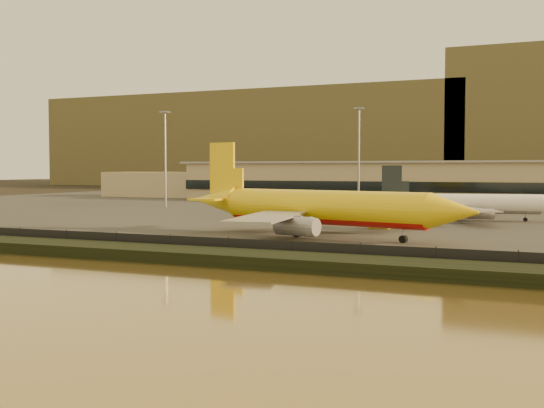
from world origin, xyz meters
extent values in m
plane|color=black|center=(0.00, 0.00, 0.00)|extent=(900.00, 900.00, 0.00)
cube|color=black|center=(0.00, -17.00, 0.70)|extent=(320.00, 7.00, 1.40)
cube|color=#2D2D2D|center=(0.00, 95.00, 0.10)|extent=(320.00, 220.00, 0.20)
cube|color=black|center=(0.00, -13.00, 1.30)|extent=(300.00, 0.05, 2.20)
cube|color=tan|center=(0.00, 125.00, 6.20)|extent=(160.00, 22.00, 12.00)
cube|color=black|center=(0.00, 113.80, 5.20)|extent=(160.00, 0.60, 3.00)
cube|color=gray|center=(0.00, 125.00, 12.50)|extent=(164.00, 24.00, 0.60)
cube|color=tan|center=(-95.00, 129.00, 4.70)|extent=(50.00, 18.00, 9.00)
cylinder|color=slate|center=(-60.00, 70.00, 12.70)|extent=(0.50, 0.50, 25.00)
cube|color=slate|center=(-60.00, 70.00, 25.40)|extent=(2.20, 2.20, 0.40)
cylinder|color=slate|center=(-10.00, 80.00, 12.70)|extent=(0.50, 0.50, 25.00)
cube|color=slate|center=(-10.00, 80.00, 25.40)|extent=(2.20, 2.20, 0.40)
cube|color=brown|center=(-140.00, 340.00, 27.50)|extent=(260.00, 160.00, 55.00)
cylinder|color=yellow|center=(4.72, 12.96, 4.85)|extent=(34.12, 12.25, 4.89)
cylinder|color=#B70F0A|center=(4.72, 12.96, 3.99)|extent=(32.96, 10.99, 3.82)
cone|color=yellow|center=(24.45, 8.50, 4.85)|extent=(7.50, 6.23, 4.89)
cone|color=yellow|center=(-15.93, 17.63, 5.21)|extent=(9.34, 6.64, 4.89)
cube|color=yellow|center=(-15.01, 17.42, 10.60)|extent=(5.13, 1.52, 8.56)
cube|color=yellow|center=(-13.02, 21.99, 5.58)|extent=(6.42, 6.40, 0.29)
cube|color=yellow|center=(-15.18, 12.44, 5.58)|extent=(5.11, 5.06, 0.29)
cube|color=gray|center=(6.67, 25.88, 3.99)|extent=(17.48, 21.15, 0.29)
cylinder|color=gray|center=(8.27, 22.26, 2.65)|extent=(6.10, 3.87, 2.69)
cube|color=gray|center=(0.92, 0.46, 3.99)|extent=(9.90, 21.95, 0.29)
cylinder|color=gray|center=(3.92, 3.04, 2.65)|extent=(6.10, 3.87, 2.69)
cylinder|color=black|center=(17.33, 10.11, 0.74)|extent=(1.24, 1.07, 1.08)
cylinder|color=slate|center=(17.33, 10.11, 1.30)|extent=(0.19, 0.19, 2.20)
cylinder|color=black|center=(0.79, 11.59, 0.74)|extent=(1.24, 1.07, 1.08)
cylinder|color=slate|center=(0.79, 11.59, 1.30)|extent=(0.19, 0.19, 2.20)
cylinder|color=black|center=(1.76, 15.89, 0.74)|extent=(1.24, 1.07, 1.08)
cylinder|color=slate|center=(1.76, 15.89, 1.30)|extent=(0.19, 0.19, 2.20)
cylinder|color=white|center=(20.51, 55.89, 3.68)|extent=(26.62, 7.92, 3.66)
cylinder|color=gray|center=(20.51, 55.89, 3.04)|extent=(25.76, 7.00, 2.86)
cone|color=white|center=(4.24, 53.20, 3.95)|extent=(7.10, 4.69, 3.66)
cube|color=black|center=(4.97, 53.32, 7.98)|extent=(4.02, 0.95, 6.41)
cube|color=white|center=(5.09, 57.05, 4.23)|extent=(4.14, 3.99, 0.22)
cube|color=white|center=(6.29, 49.82, 4.23)|extent=(4.85, 4.78, 0.22)
cube|color=gray|center=(18.14, 65.71, 3.04)|extent=(8.60, 17.21, 0.22)
cylinder|color=gray|center=(20.35, 63.56, 2.03)|extent=(4.67, 2.71, 2.01)
cube|color=gray|center=(21.43, 45.83, 3.04)|extent=(12.96, 16.74, 0.22)
cylinder|color=gray|center=(22.83, 48.57, 2.03)|extent=(4.67, 2.71, 2.01)
cylinder|color=black|center=(30.45, 57.53, 0.60)|extent=(0.90, 0.76, 0.81)
cylinder|color=slate|center=(30.45, 57.53, 1.02)|extent=(0.19, 0.19, 1.65)
cylinder|color=black|center=(18.07, 53.81, 0.60)|extent=(0.90, 0.76, 0.81)
cylinder|color=slate|center=(18.07, 53.81, 1.02)|extent=(0.19, 0.19, 1.65)
cylinder|color=black|center=(17.53, 57.06, 0.60)|extent=(0.90, 0.76, 0.81)
cylinder|color=slate|center=(17.53, 57.06, 1.02)|extent=(0.19, 0.19, 1.65)
cube|color=yellow|center=(8.32, 30.95, 1.03)|extent=(3.78, 1.85, 1.67)
cube|color=white|center=(-16.98, 38.70, 1.21)|extent=(4.87, 3.10, 2.03)
camera|label=1|loc=(38.72, -83.55, 10.57)|focal=45.00mm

